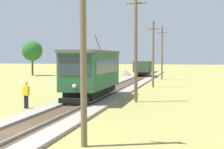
# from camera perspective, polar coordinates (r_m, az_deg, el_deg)

# --- Properties ---
(ground_plane) EXTENTS (260.00, 260.00, 0.00)m
(ground_plane) POSITION_cam_1_polar(r_m,az_deg,el_deg) (14.65, -17.13, -10.32)
(ground_plane) COLOR olive
(track_ballast) EXTENTS (4.20, 120.00, 0.18)m
(track_ballast) POSITION_cam_1_polar(r_m,az_deg,el_deg) (14.63, -17.14, -9.98)
(track_ballast) COLOR gray
(track_ballast) RESTS_ON ground
(sleeper_bed) EXTENTS (2.04, 120.00, 0.01)m
(sleeper_bed) POSITION_cam_1_polar(r_m,az_deg,el_deg) (14.61, -17.14, -9.62)
(sleeper_bed) COLOR #423323
(sleeper_bed) RESTS_ON track_ballast
(rail_right) EXTENTS (0.07, 120.00, 0.14)m
(rail_right) POSITION_cam_1_polar(r_m,az_deg,el_deg) (14.25, -14.61, -9.63)
(rail_right) COLOR gray
(rail_right) RESTS_ON track_ballast
(red_tram) EXTENTS (2.60, 8.54, 4.79)m
(red_tram) POSITION_cam_1_polar(r_m,az_deg,el_deg) (25.39, -3.46, 0.46)
(red_tram) COLOR #235633
(red_tram) RESTS_ON rail_right
(freight_car) EXTENTS (2.40, 5.20, 2.31)m
(freight_car) POSITION_cam_1_polar(r_m,az_deg,el_deg) (53.68, 5.31, 1.17)
(freight_car) COLOR #384C33
(freight_car) RESTS_ON rail_right
(utility_pole_foreground) EXTENTS (1.40, 0.36, 7.82)m
(utility_pole_foreground) POSITION_cam_1_polar(r_m,az_deg,el_deg) (12.21, -4.99, 6.09)
(utility_pole_foreground) COLOR brown
(utility_pole_foreground) RESTS_ON ground
(utility_pole_near_tram) EXTENTS (1.40, 0.49, 8.23)m
(utility_pole_near_tram) POSITION_cam_1_polar(r_m,az_deg,el_deg) (24.35, 4.14, 5.09)
(utility_pole_near_tram) COLOR brown
(utility_pole_near_tram) RESTS_ON ground
(utility_pole_mid) EXTENTS (1.40, 0.32, 7.24)m
(utility_pole_mid) POSITION_cam_1_polar(r_m,az_deg,el_deg) (36.44, 7.11, 3.64)
(utility_pole_mid) COLOR brown
(utility_pole_mid) RESTS_ON ground
(utility_pole_far) EXTENTS (1.40, 0.32, 7.80)m
(utility_pole_far) POSITION_cam_1_polar(r_m,az_deg,el_deg) (48.69, 8.61, 3.82)
(utility_pole_far) COLOR brown
(utility_pole_far) RESTS_ON ground
(gravel_pile) EXTENTS (2.68, 2.68, 1.08)m
(gravel_pile) POSITION_cam_1_polar(r_m,az_deg,el_deg) (58.43, 2.21, 0.34)
(gravel_pile) COLOR gray
(gravel_pile) RESTS_ON ground
(track_worker) EXTENTS (0.41, 0.29, 1.78)m
(track_worker) POSITION_cam_1_polar(r_m,az_deg,el_deg) (22.13, -14.59, -3.17)
(track_worker) COLOR black
(track_worker) RESTS_ON ground
(tree_left_near) EXTENTS (3.57, 3.57, 6.17)m
(tree_left_near) POSITION_cam_1_polar(r_m,az_deg,el_deg) (59.76, -13.59, 3.99)
(tree_left_near) COLOR #4C3823
(tree_left_near) RESTS_ON ground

